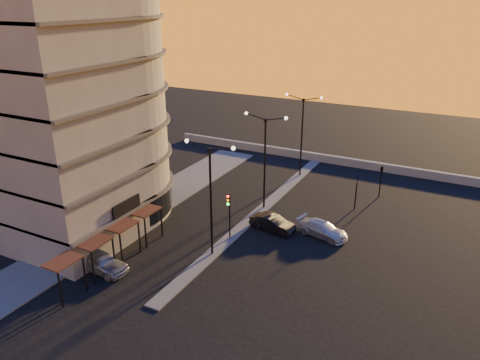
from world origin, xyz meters
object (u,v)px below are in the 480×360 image
at_px(car_sedan, 273,223).
at_px(car_wagon, 322,229).
at_px(traffic_light_main, 229,209).
at_px(streetlamp_mid, 265,155).
at_px(car_hatchback, 100,261).

height_order(car_sedan, car_wagon, car_sedan).
xyz_separation_m(traffic_light_main, car_wagon, (6.91, 4.28, -2.22)).
bearing_deg(streetlamp_mid, traffic_light_main, -90.00).
height_order(traffic_light_main, car_hatchback, traffic_light_main).
distance_m(traffic_light_main, car_hatchback, 11.07).
xyz_separation_m(streetlamp_mid, car_hatchback, (-6.33, -15.96, -4.80)).
height_order(car_hatchback, car_sedan, car_hatchback).
distance_m(traffic_light_main, car_sedan, 4.76).
height_order(traffic_light_main, car_wagon, traffic_light_main).
bearing_deg(car_sedan, car_hatchback, 152.08).
bearing_deg(car_hatchback, traffic_light_main, -33.11).
xyz_separation_m(car_sedan, car_wagon, (4.28, 0.97, -0.03)).
relative_size(traffic_light_main, car_sedan, 1.01).
relative_size(streetlamp_mid, car_sedan, 2.26).
bearing_deg(streetlamp_mid, car_sedan, -55.52).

